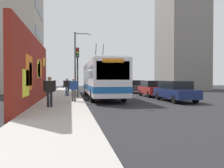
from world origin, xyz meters
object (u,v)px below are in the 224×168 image
parked_car_red (153,88)px  parked_car_dark_gray (135,86)px  street_lamp (77,58)px  pedestrian_near_wall (50,89)px  traffic_light (78,64)px  pedestrian_at_curb (74,88)px  parked_car_navy (175,91)px  city_bus (102,78)px  pedestrian_midblock (67,86)px

parked_car_red → parked_car_dark_gray: same height
parked_car_red → street_lamp: street_lamp is taller
pedestrian_near_wall → traffic_light: traffic_light is taller
parked_car_dark_gray → pedestrian_at_curb: 14.14m
parked_car_dark_gray → street_lamp: size_ratio=0.59×
traffic_light → street_lamp: street_lamp is taller
parked_car_navy → traffic_light: 8.61m
city_bus → parked_car_dark_gray: 9.21m
pedestrian_at_curb → street_lamp: bearing=-2.8°
city_bus → parked_car_navy: 6.73m
parked_car_dark_gray → traffic_light: (-7.81, 7.35, 2.23)m
parked_car_red → city_bus: bearing=101.5°
parked_car_dark_gray → pedestrian_midblock: pedestrian_midblock is taller
pedestrian_near_wall → pedestrian_midblock: (9.02, -0.82, -0.05)m
street_lamp → pedestrian_at_curb: bearing=177.2°
parked_car_navy → traffic_light: traffic_light is taller
pedestrian_at_curb → pedestrian_near_wall: bearing=157.9°
parked_car_dark_gray → parked_car_red: bearing=-180.0°
parked_car_navy → pedestrian_at_curb: size_ratio=2.97×
pedestrian_midblock → parked_car_navy: bearing=-123.6°
parked_car_navy → street_lamp: 13.00m
pedestrian_near_wall → street_lamp: 14.24m
parked_car_dark_gray → pedestrian_at_curb: bearing=146.8°
pedestrian_midblock → street_lamp: street_lamp is taller
parked_car_red → pedestrian_at_curb: (-5.35, 7.75, 0.29)m
city_bus → traffic_light: size_ratio=2.84×
parked_car_navy → pedestrian_near_wall: bearing=111.1°
parked_car_dark_gray → street_lamp: bearing=101.0°
parked_car_dark_gray → traffic_light: traffic_light is taller
parked_car_red → parked_car_navy: bearing=-180.0°
traffic_light → city_bus: bearing=-82.9°
street_lamp → traffic_light: bearing=179.0°
city_bus → pedestrian_at_curb: city_bus is taller
pedestrian_near_wall → parked_car_dark_gray: bearing=-30.9°
parked_car_red → pedestrian_near_wall: (-8.73, 9.12, 0.34)m
parked_car_navy → pedestrian_at_curb: pedestrian_at_curb is taller
pedestrian_near_wall → street_lamp: (13.81, -1.88, 2.94)m
parked_car_navy → street_lamp: (10.30, 7.24, 3.28)m
city_bus → pedestrian_near_wall: bearing=152.9°
parked_car_navy → street_lamp: street_lamp is taller
pedestrian_midblock → street_lamp: bearing=-12.5°
city_bus → pedestrian_midblock: city_bus is taller
city_bus → parked_car_red: (1.06, -5.20, -1.01)m
parked_car_dark_gray → pedestrian_at_curb: (-11.83, 7.75, 0.29)m
pedestrian_near_wall → traffic_light: (7.40, -1.77, 1.89)m
city_bus → traffic_light: 2.49m
parked_car_navy → pedestrian_at_curb: (-0.13, 7.75, 0.29)m
parked_car_navy → parked_car_red: same height
pedestrian_near_wall → street_lamp: street_lamp is taller
parked_car_navy → pedestrian_midblock: bearing=56.4°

